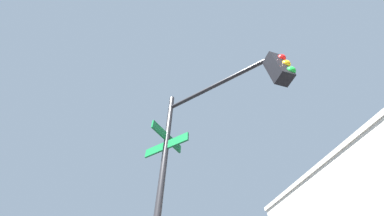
{
  "coord_description": "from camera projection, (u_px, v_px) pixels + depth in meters",
  "views": [
    {
      "loc": [
        -3.48,
        -7.86,
        1.52
      ],
      "look_at": [
        -5.4,
        -7.31,
        3.86
      ],
      "focal_mm": 18.69,
      "sensor_mm": 36.0,
      "label": 1
    }
  ],
  "objects": [
    {
      "name": "traffic_signal_near",
      "position": [
        217.0,
        128.0,
        3.7
      ],
      "size": [
        2.56,
        2.31,
        5.81
      ],
      "color": "black",
      "rests_on": "ground_plane"
    }
  ]
}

